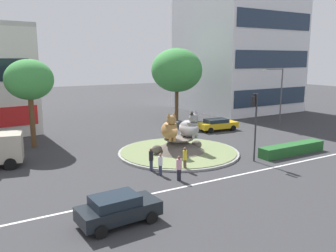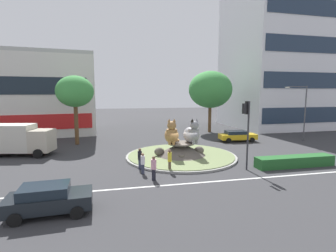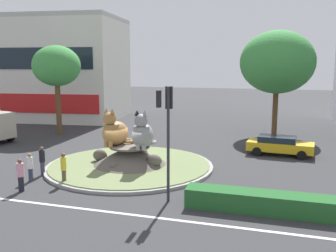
% 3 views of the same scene
% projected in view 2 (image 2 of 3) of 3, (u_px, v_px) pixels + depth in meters
% --- Properties ---
extents(ground_plane, '(160.00, 160.00, 0.00)m').
position_uv_depth(ground_plane, '(181.00, 157.00, 24.77)').
color(ground_plane, '#333335').
extents(lane_centreline, '(112.00, 0.20, 0.01)m').
position_uv_depth(lane_centreline, '(208.00, 182.00, 17.81)').
color(lane_centreline, silver).
rests_on(lane_centreline, ground).
extents(roundabout_island, '(10.69, 10.69, 1.42)m').
position_uv_depth(roundabout_island, '(181.00, 152.00, 24.71)').
color(roundabout_island, gray).
rests_on(roundabout_island, ground).
extents(cat_statue_tabby, '(2.01, 2.55, 2.44)m').
position_uv_depth(cat_statue_tabby, '(172.00, 134.00, 24.12)').
color(cat_statue_tabby, '#9E703D').
rests_on(cat_statue_tabby, roundabout_island).
extents(cat_statue_grey, '(1.74, 2.65, 2.43)m').
position_uv_depth(cat_statue_grey, '(192.00, 134.00, 24.40)').
color(cat_statue_grey, gray).
rests_on(cat_statue_grey, roundabout_island).
extents(traffic_light_mast, '(0.71, 0.58, 5.56)m').
position_uv_depth(traffic_light_mast, '(247.00, 120.00, 20.19)').
color(traffic_light_mast, '#2D2D33').
rests_on(traffic_light_mast, ground).
extents(office_tower, '(15.72, 15.73, 27.19)m').
position_uv_depth(office_tower, '(275.00, 52.00, 46.09)').
color(office_tower, silver).
rests_on(office_tower, ground).
extents(clipped_hedge_strip, '(6.97, 1.20, 0.90)m').
position_uv_depth(clipped_hedge_strip, '(295.00, 161.00, 21.50)').
color(clipped_hedge_strip, '#235B28').
rests_on(clipped_hedge_strip, ground).
extents(broadleaf_tree_behind_island, '(6.76, 6.76, 9.61)m').
position_uv_depth(broadleaf_tree_behind_island, '(210.00, 90.00, 39.75)').
color(broadleaf_tree_behind_island, brown).
rests_on(broadleaf_tree_behind_island, ground).
extents(second_tree_near_tower, '(4.37, 4.37, 8.26)m').
position_uv_depth(second_tree_near_tower, '(75.00, 92.00, 30.09)').
color(second_tree_near_tower, brown).
rests_on(second_tree_near_tower, ground).
extents(streetlight_arm, '(2.72, 0.77, 7.10)m').
position_uv_depth(streetlight_arm, '(303.00, 109.00, 32.63)').
color(streetlight_arm, '#4C4C51').
rests_on(streetlight_arm, ground).
extents(pedestrian_yellow_shirt, '(0.31, 0.31, 1.80)m').
position_uv_depth(pedestrian_yellow_shirt, '(170.00, 160.00, 19.99)').
color(pedestrian_yellow_shirt, brown).
rests_on(pedestrian_yellow_shirt, ground).
extents(pedestrian_pink_shirt, '(0.38, 0.38, 1.76)m').
position_uv_depth(pedestrian_pink_shirt, '(154.00, 168.00, 18.09)').
color(pedestrian_pink_shirt, black).
rests_on(pedestrian_pink_shirt, ground).
extents(pedestrian_black_shirt, '(0.34, 0.34, 1.75)m').
position_uv_depth(pedestrian_black_shirt, '(140.00, 158.00, 20.71)').
color(pedestrian_black_shirt, '#33384C').
rests_on(pedestrian_black_shirt, ground).
extents(pedestrian_white_shirt, '(0.33, 0.33, 1.64)m').
position_uv_depth(pedestrian_white_shirt, '(143.00, 163.00, 19.51)').
color(pedestrian_white_shirt, '#33384C').
rests_on(pedestrian_white_shirt, ground).
extents(sedan_on_far_lane, '(4.27, 2.28, 1.54)m').
position_uv_depth(sedan_on_far_lane, '(49.00, 199.00, 13.02)').
color(sedan_on_far_lane, black).
rests_on(sedan_on_far_lane, ground).
extents(hatchback_near_shophouse, '(4.79, 2.31, 1.39)m').
position_uv_depth(hatchback_near_shophouse, '(237.00, 136.00, 32.63)').
color(hatchback_near_shophouse, gold).
rests_on(hatchback_near_shophouse, ground).
extents(delivery_box_truck, '(6.63, 3.54, 3.13)m').
position_uv_depth(delivery_box_truck, '(19.00, 139.00, 25.14)').
color(delivery_box_truck, '#B7AD99').
rests_on(delivery_box_truck, ground).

